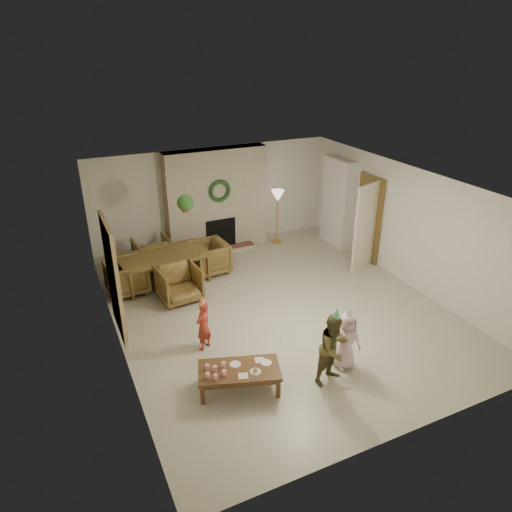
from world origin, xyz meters
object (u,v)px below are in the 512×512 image
dining_table (165,269)px  child_red (203,326)px  dining_chair_far (153,254)px  dining_chair_near (179,284)px  dining_chair_right (209,257)px  child_plaid (334,349)px  dining_chair_left (127,277)px  coffee_table_top (239,370)px  child_pink (346,341)px

dining_table → child_red: 2.58m
dining_chair_far → child_red: size_ratio=0.88×
dining_chair_near → dining_chair_right: (0.95, 0.90, 0.00)m
dining_table → child_plaid: (1.49, -4.17, 0.25)m
dining_chair_left → coffee_table_top: bearing=-170.7°
dining_chair_near → child_plaid: 3.64m
dining_chair_right → child_plaid: 4.28m
dining_table → child_pink: child_pink is taller
coffee_table_top → child_red: bearing=114.8°
dining_table → child_red: (-0.03, -2.57, 0.12)m
child_red → dining_chair_left: bearing=-107.1°
dining_chair_far → child_red: (0.04, -3.39, 0.09)m
dining_chair_right → child_plaid: (0.47, -4.25, 0.22)m
dining_chair_right → dining_table: bearing=-90.0°
dining_table → dining_chair_near: bearing=-90.0°
dining_chair_left → dining_chair_right: bearing=-90.0°
dining_table → dining_chair_near: size_ratio=2.34×
child_red → child_pink: (1.88, -1.41, 0.04)m
dining_chair_near → dining_chair_far: (-0.14, 1.63, 0.00)m
child_red → child_plaid: bearing=99.0°
dining_table → coffee_table_top: dining_table is taller
dining_chair_near → coffee_table_top: 2.94m
dining_chair_near → dining_chair_right: same height
child_plaid → dining_chair_left: bearing=105.3°
dining_chair_right → dining_chair_near: bearing=-51.3°
dining_table → dining_chair_left: (-0.82, -0.07, 0.03)m
coffee_table_top → child_red: size_ratio=1.34×
dining_chair_near → child_pink: size_ratio=0.82×
dining_chair_near → coffee_table_top: (0.04, -2.94, -0.02)m
child_pink → dining_chair_left: bearing=128.2°
dining_chair_left → child_plaid: size_ratio=0.69×
coffee_table_top → dining_chair_near: bearing=108.9°
child_plaid → child_pink: child_plaid is taller
dining_table → dining_chair_near: dining_chair_near is taller
dining_chair_right → child_plaid: size_ratio=0.69×
dining_chair_near → dining_chair_left: bearing=135.0°
dining_chair_right → child_plaid: child_plaid is taller
child_plaid → child_red: bearing=119.5°
dining_chair_left → child_red: size_ratio=0.88×
coffee_table_top → child_red: child_red is taller
child_red → child_plaid: child_plaid is taller
child_plaid → dining_chair_far: bearing=93.3°
dining_table → child_plaid: 4.43m
dining_chair_far → dining_chair_right: size_ratio=1.00×
dining_chair_right → child_red: (-1.05, -2.66, 0.09)m
dining_table → coffee_table_top: size_ratio=1.54×
dining_chair_near → child_plaid: size_ratio=0.69×
dining_chair_near → coffee_table_top: size_ratio=0.66×
dining_chair_near → child_red: (-0.10, -1.76, 0.09)m
dining_table → dining_chair_left: size_ratio=2.34×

